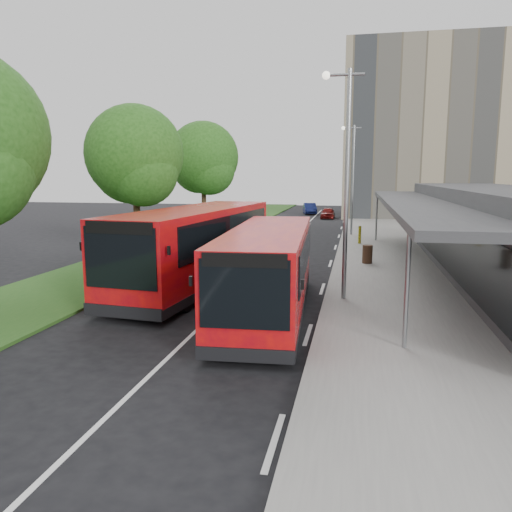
{
  "coord_description": "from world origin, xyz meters",
  "views": [
    {
      "loc": [
        4.59,
        -15.95,
        4.59
      ],
      "look_at": [
        0.82,
        2.6,
        1.5
      ],
      "focal_mm": 35.0,
      "sensor_mm": 36.0,
      "label": 1
    }
  ],
  "objects_px": {
    "lamp_post_near": "(345,171)",
    "car_far": "(310,208)",
    "car_near": "(328,213)",
    "litter_bin": "(367,254)",
    "lamp_post_far": "(352,173)",
    "tree_far": "(203,162)",
    "bus_second": "(197,247)",
    "tree_mid": "(135,161)",
    "bollard": "(360,235)",
    "bus_main": "(269,271)"
  },
  "relations": [
    {
      "from": "tree_mid",
      "to": "bus_main",
      "type": "bearing_deg",
      "value": -45.83
    },
    {
      "from": "bus_second",
      "to": "car_far",
      "type": "height_order",
      "value": "bus_second"
    },
    {
      "from": "lamp_post_near",
      "to": "bollard",
      "type": "height_order",
      "value": "lamp_post_near"
    },
    {
      "from": "car_near",
      "to": "lamp_post_near",
      "type": "bearing_deg",
      "value": -85.44
    },
    {
      "from": "lamp_post_near",
      "to": "lamp_post_far",
      "type": "bearing_deg",
      "value": 90.0
    },
    {
      "from": "bus_second",
      "to": "car_near",
      "type": "xyz_separation_m",
      "value": [
        3.37,
        33.96,
        -1.07
      ]
    },
    {
      "from": "tree_far",
      "to": "car_far",
      "type": "height_order",
      "value": "tree_far"
    },
    {
      "from": "tree_mid",
      "to": "tree_far",
      "type": "xyz_separation_m",
      "value": [
        -0.0,
        12.0,
        0.23
      ]
    },
    {
      "from": "bus_second",
      "to": "car_far",
      "type": "bearing_deg",
      "value": 94.18
    },
    {
      "from": "tree_far",
      "to": "car_far",
      "type": "xyz_separation_m",
      "value": [
        6.1,
        22.13,
        -4.91
      ]
    },
    {
      "from": "lamp_post_far",
      "to": "bollard",
      "type": "height_order",
      "value": "lamp_post_far"
    },
    {
      "from": "bus_second",
      "to": "car_far",
      "type": "relative_size",
      "value": 2.99
    },
    {
      "from": "litter_bin",
      "to": "bollard",
      "type": "bearing_deg",
      "value": 92.84
    },
    {
      "from": "car_near",
      "to": "car_far",
      "type": "relative_size",
      "value": 0.89
    },
    {
      "from": "lamp_post_far",
      "to": "bus_main",
      "type": "distance_m",
      "value": 22.36
    },
    {
      "from": "bus_second",
      "to": "car_far",
      "type": "xyz_separation_m",
      "value": [
        0.91,
        39.78,
        -1.02
      ]
    },
    {
      "from": "tree_far",
      "to": "bus_second",
      "type": "xyz_separation_m",
      "value": [
        5.19,
        -17.65,
        -3.89
      ]
    },
    {
      "from": "lamp_post_far",
      "to": "litter_bin",
      "type": "distance_m",
      "value": 13.06
    },
    {
      "from": "litter_bin",
      "to": "tree_far",
      "type": "bearing_deg",
      "value": 136.89
    },
    {
      "from": "tree_mid",
      "to": "car_near",
      "type": "xyz_separation_m",
      "value": [
        8.56,
        28.31,
        -4.74
      ]
    },
    {
      "from": "tree_mid",
      "to": "tree_far",
      "type": "height_order",
      "value": "tree_far"
    },
    {
      "from": "bus_main",
      "to": "car_near",
      "type": "height_order",
      "value": "bus_main"
    },
    {
      "from": "bus_main",
      "to": "bollard",
      "type": "bearing_deg",
      "value": 76.35
    },
    {
      "from": "lamp_post_near",
      "to": "car_far",
      "type": "relative_size",
      "value": 2.05
    },
    {
      "from": "tree_mid",
      "to": "tree_far",
      "type": "bearing_deg",
      "value": 90.0
    },
    {
      "from": "tree_far",
      "to": "car_far",
      "type": "relative_size",
      "value": 2.2
    },
    {
      "from": "lamp_post_near",
      "to": "car_near",
      "type": "bearing_deg",
      "value": 94.16
    },
    {
      "from": "litter_bin",
      "to": "car_far",
      "type": "xyz_separation_m",
      "value": [
        -6.08,
        33.54,
        0.03
      ]
    },
    {
      "from": "car_near",
      "to": "car_far",
      "type": "xyz_separation_m",
      "value": [
        -2.46,
        5.82,
        0.05
      ]
    },
    {
      "from": "lamp_post_near",
      "to": "car_near",
      "type": "distance_m",
      "value": 35.69
    },
    {
      "from": "bus_second",
      "to": "litter_bin",
      "type": "bearing_deg",
      "value": 47.27
    },
    {
      "from": "lamp_post_near",
      "to": "bollard",
      "type": "bearing_deg",
      "value": 87.4
    },
    {
      "from": "car_near",
      "to": "tree_mid",
      "type": "bearing_deg",
      "value": -106.42
    },
    {
      "from": "car_near",
      "to": "litter_bin",
      "type": "bearing_deg",
      "value": -82.15
    },
    {
      "from": "bus_main",
      "to": "car_far",
      "type": "bearing_deg",
      "value": 89.97
    },
    {
      "from": "lamp_post_far",
      "to": "car_near",
      "type": "xyz_separation_m",
      "value": [
        -2.57,
        15.36,
        -4.13
      ]
    },
    {
      "from": "tree_far",
      "to": "litter_bin",
      "type": "distance_m",
      "value": 17.4
    },
    {
      "from": "bus_main",
      "to": "litter_bin",
      "type": "height_order",
      "value": "bus_main"
    },
    {
      "from": "lamp_post_far",
      "to": "bus_second",
      "type": "distance_m",
      "value": 19.76
    },
    {
      "from": "lamp_post_far",
      "to": "litter_bin",
      "type": "height_order",
      "value": "lamp_post_far"
    },
    {
      "from": "tree_mid",
      "to": "lamp_post_near",
      "type": "relative_size",
      "value": 1.03
    },
    {
      "from": "tree_far",
      "to": "car_far",
      "type": "bearing_deg",
      "value": 74.59
    },
    {
      "from": "bus_main",
      "to": "bus_second",
      "type": "height_order",
      "value": "bus_second"
    },
    {
      "from": "bus_main",
      "to": "litter_bin",
      "type": "bearing_deg",
      "value": 67.02
    },
    {
      "from": "lamp_post_near",
      "to": "car_far",
      "type": "xyz_separation_m",
      "value": [
        -5.03,
        41.18,
        -4.07
      ]
    },
    {
      "from": "car_far",
      "to": "bus_second",
      "type": "bearing_deg",
      "value": -102.03
    },
    {
      "from": "bus_second",
      "to": "litter_bin",
      "type": "relative_size",
      "value": 12.68
    },
    {
      "from": "tree_far",
      "to": "bollard",
      "type": "height_order",
      "value": "tree_far"
    },
    {
      "from": "lamp_post_near",
      "to": "lamp_post_far",
      "type": "relative_size",
      "value": 1.0
    },
    {
      "from": "lamp_post_far",
      "to": "bollard",
      "type": "xyz_separation_m",
      "value": [
        0.69,
        -4.93,
        -4.0
      ]
    }
  ]
}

